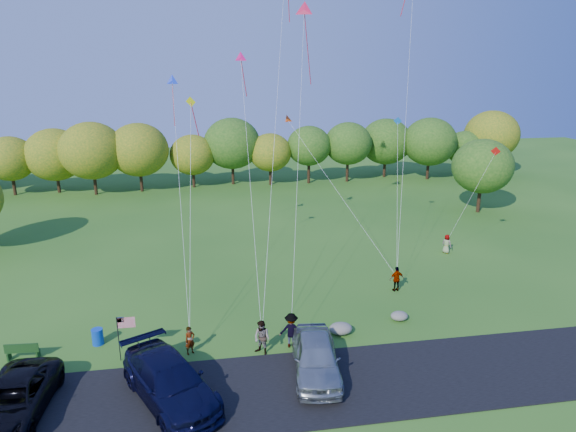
% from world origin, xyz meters
% --- Properties ---
extents(ground, '(140.00, 140.00, 0.00)m').
position_xyz_m(ground, '(0.00, 0.00, 0.00)').
color(ground, '#295D1A').
rests_on(ground, ground).
extents(asphalt_lane, '(44.00, 6.00, 0.06)m').
position_xyz_m(asphalt_lane, '(0.00, -4.00, 0.03)').
color(asphalt_lane, black).
rests_on(asphalt_lane, ground).
extents(treeline, '(76.92, 27.64, 8.29)m').
position_xyz_m(treeline, '(1.08, 35.87, 4.60)').
color(treeline, '#332212').
rests_on(treeline, ground).
extents(minivan_dark, '(3.05, 5.94, 1.60)m').
position_xyz_m(minivan_dark, '(-11.89, -3.96, 0.86)').
color(minivan_dark, black).
rests_on(minivan_dark, asphalt_lane).
extents(minivan_navy, '(5.30, 6.99, 1.89)m').
position_xyz_m(minivan_navy, '(-5.36, -3.95, 1.00)').
color(minivan_navy, black).
rests_on(minivan_navy, asphalt_lane).
extents(minivan_silver, '(2.83, 5.64, 1.85)m').
position_xyz_m(minivan_silver, '(1.51, -3.09, 0.98)').
color(minivan_silver, '#939A9D').
rests_on(minivan_silver, asphalt_lane).
extents(flyer_a, '(0.67, 0.60, 1.53)m').
position_xyz_m(flyer_a, '(-4.55, -0.12, 0.76)').
color(flyer_a, '#4C4C59').
rests_on(flyer_a, ground).
extents(flyer_b, '(1.15, 1.15, 1.88)m').
position_xyz_m(flyer_b, '(-0.85, -0.80, 0.94)').
color(flyer_b, '#4C4C59').
rests_on(flyer_b, ground).
extents(flyer_c, '(1.36, 0.95, 1.93)m').
position_xyz_m(flyer_c, '(0.78, -0.30, 0.96)').
color(flyer_c, '#4C4C59').
rests_on(flyer_c, ground).
extents(flyer_d, '(1.04, 0.50, 1.71)m').
position_xyz_m(flyer_d, '(8.89, 5.42, 0.86)').
color(flyer_d, '#4C4C59').
rests_on(flyer_d, ground).
extents(flyer_e, '(0.84, 0.89, 1.53)m').
position_xyz_m(flyer_e, '(15.44, 11.55, 0.77)').
color(flyer_e, '#4C4C59').
rests_on(flyer_e, ground).
extents(park_bench, '(1.69, 0.47, 0.93)m').
position_xyz_m(park_bench, '(-13.02, 0.74, 0.50)').
color(park_bench, '#173B15').
rests_on(park_bench, ground).
extents(trash_barrel, '(0.60, 0.60, 0.90)m').
position_xyz_m(trash_barrel, '(-9.49, 1.65, 0.45)').
color(trash_barrel, '#0C3DB8').
rests_on(trash_barrel, ground).
extents(flag_assembly, '(0.91, 0.59, 2.45)m').
position_xyz_m(flag_assembly, '(-7.80, -0.19, 1.84)').
color(flag_assembly, black).
rests_on(flag_assembly, ground).
extents(boulder_near, '(1.31, 1.02, 0.65)m').
position_xyz_m(boulder_near, '(3.74, 0.54, 0.33)').
color(boulder_near, gray).
rests_on(boulder_near, ground).
extents(boulder_far, '(1.03, 0.86, 0.54)m').
position_xyz_m(boulder_far, '(7.58, 1.52, 0.27)').
color(boulder_far, slate).
rests_on(boulder_far, ground).
extents(kites_aloft, '(23.34, 9.42, 14.63)m').
position_xyz_m(kites_aloft, '(4.08, 15.00, 17.20)').
color(kites_aloft, red).
rests_on(kites_aloft, ground).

